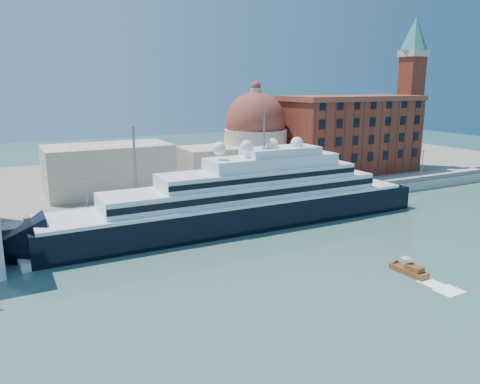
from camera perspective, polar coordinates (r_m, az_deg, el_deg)
ground at (r=78.91m, az=8.85°, el=-8.36°), size 400.00×400.00×0.00m
quay at (r=106.29m, az=-2.07°, el=-1.88°), size 180.00×10.00×2.50m
land at (r=143.48m, az=-9.21°, el=1.76°), size 260.00×72.00×2.00m
quay_fence at (r=101.92m, az=-0.98°, el=-1.45°), size 180.00×0.10×1.20m
superyacht at (r=94.01m, az=-1.59°, el=-1.76°), size 88.98×12.34×26.59m
service_barge at (r=83.01m, az=-21.33°, el=-7.51°), size 11.40×4.89×2.49m
water_taxi at (r=77.43m, az=19.97°, el=-8.89°), size 2.28×6.20×2.91m
warehouse at (r=147.51m, az=13.34°, el=6.91°), size 43.00×19.00×23.25m
campanile at (r=163.55m, az=20.14°, el=12.30°), size 8.40×8.40×47.00m
church at (r=128.18m, az=-4.15°, el=5.06°), size 66.00×18.00×25.50m
lamp_posts at (r=98.08m, az=-8.35°, el=1.87°), size 120.80×2.40×18.00m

